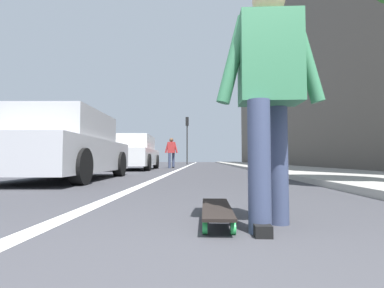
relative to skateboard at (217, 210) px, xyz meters
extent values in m
plane|color=#38383D|center=(8.64, 0.00, -0.09)|extent=(80.00, 80.00, 0.00)
cube|color=silver|center=(18.64, 1.16, -0.09)|extent=(52.00, 0.16, 0.01)
cube|color=#9E9B93|center=(16.64, -3.47, -0.04)|extent=(52.00, 3.20, 0.11)
cube|color=#5E564D|center=(20.64, -6.29, 6.54)|extent=(40.00, 1.20, 13.28)
cylinder|color=green|center=(0.30, 0.08, -0.06)|extent=(0.07, 0.03, 0.07)
cylinder|color=green|center=(0.30, -0.09, -0.06)|extent=(0.07, 0.03, 0.07)
cylinder|color=green|center=(-0.30, 0.09, -0.06)|extent=(0.07, 0.03, 0.07)
cylinder|color=green|center=(-0.30, -0.08, -0.06)|extent=(0.07, 0.03, 0.07)
cube|color=silver|center=(0.30, 0.00, -0.01)|extent=(0.06, 0.12, 0.02)
cube|color=silver|center=(-0.30, 0.00, -0.01)|extent=(0.06, 0.12, 0.02)
cube|color=black|center=(0.00, 0.00, 0.01)|extent=(0.84, 0.21, 0.02)
cylinder|color=#384260|center=(-0.27, -0.25, 0.32)|extent=(0.14, 0.14, 0.82)
cylinder|color=#384260|center=(-0.01, -0.43, 0.32)|extent=(0.14, 0.14, 0.82)
cube|color=black|center=(-0.27, -0.25, -0.06)|extent=(0.26, 0.10, 0.07)
cube|color=#33724C|center=(-0.15, -0.35, 1.03)|extent=(0.24, 0.40, 0.60)
cylinder|color=#33724C|center=(-0.15, -0.11, 1.03)|extent=(0.09, 0.24, 0.60)
cylinder|color=#33724C|center=(-0.15, -0.59, 1.03)|extent=(0.09, 0.24, 0.60)
sphere|color=tan|center=(-0.15, -0.35, 1.44)|extent=(0.22, 0.22, 0.22)
cube|color=#B7B7BC|center=(4.15, 3.14, 0.44)|extent=(4.29, 1.95, 0.70)
cube|color=#B7B7BC|center=(4.00, 3.14, 1.09)|extent=(2.38, 1.74, 0.60)
cube|color=#4C606B|center=(5.16, 3.18, 1.09)|extent=(0.10, 1.59, 0.51)
cylinder|color=black|center=(5.42, 4.04, 0.23)|extent=(0.66, 0.24, 0.65)
cylinder|color=black|center=(5.48, 2.33, 0.23)|extent=(0.66, 0.24, 0.65)
cylinder|color=black|center=(2.87, 2.24, 0.23)|extent=(0.66, 0.24, 0.65)
cube|color=silver|center=(10.49, 3.25, 0.46)|extent=(4.58, 2.09, 0.70)
cube|color=silver|center=(10.34, 3.24, 1.11)|extent=(2.55, 1.85, 0.60)
cube|color=#4C606B|center=(11.58, 3.30, 1.11)|extent=(0.11, 1.67, 0.51)
cylinder|color=black|center=(11.84, 4.21, 0.25)|extent=(0.69, 0.25, 0.68)
cylinder|color=black|center=(11.92, 2.41, 0.25)|extent=(0.69, 0.25, 0.68)
cylinder|color=black|center=(9.06, 4.09, 0.25)|extent=(0.69, 0.25, 0.68)
cylinder|color=black|center=(9.13, 2.29, 0.25)|extent=(0.69, 0.25, 0.68)
cylinder|color=#2D2D2D|center=(24.11, 1.56, 1.70)|extent=(0.12, 0.12, 3.58)
cube|color=black|center=(24.11, 1.56, 3.89)|extent=(0.24, 0.28, 0.80)
sphere|color=red|center=(24.24, 1.56, 4.15)|extent=(0.16, 0.16, 0.16)
sphere|color=#392907|center=(24.24, 1.56, 3.89)|extent=(0.16, 0.16, 0.16)
sphere|color=black|center=(24.24, 1.56, 3.63)|extent=(0.16, 0.16, 0.16)
cylinder|color=#384260|center=(12.92, 1.66, 0.30)|extent=(0.13, 0.13, 0.79)
cylinder|color=#384260|center=(12.67, 1.83, 0.30)|extent=(0.13, 0.13, 0.79)
cube|color=black|center=(12.92, 1.66, -0.06)|extent=(0.25, 0.10, 0.07)
cube|color=#B22D2D|center=(12.80, 1.76, 0.99)|extent=(0.23, 0.39, 0.58)
cylinder|color=#B22D2D|center=(12.80, 1.53, 0.99)|extent=(0.09, 0.23, 0.58)
cylinder|color=#B22D2D|center=(12.80, 1.99, 0.99)|extent=(0.09, 0.23, 0.58)
sphere|color=brown|center=(12.80, 1.76, 1.38)|extent=(0.21, 0.21, 0.21)
camera|label=1|loc=(-2.04, 0.10, 0.36)|focal=26.57mm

